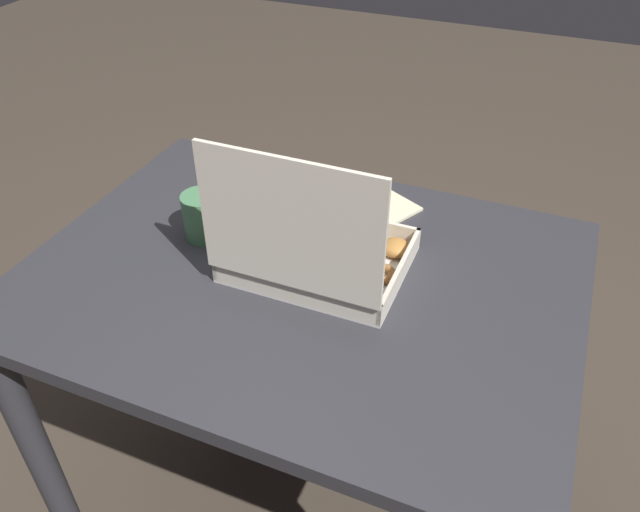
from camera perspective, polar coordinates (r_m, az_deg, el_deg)
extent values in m
plane|color=#42382D|center=(1.70, -1.23, -21.24)|extent=(8.00, 8.00, 0.00)
cube|color=#2D2D33|center=(1.15, -1.71, -2.00)|extent=(0.99, 0.74, 0.03)
cylinder|color=#2D2D33|center=(1.57, 18.86, -9.40)|extent=(0.06, 0.06, 0.71)
cylinder|color=#2D2D33|center=(1.77, -10.51, -1.59)|extent=(0.06, 0.06, 0.71)
cylinder|color=#2D2D33|center=(1.45, -24.20, -16.46)|extent=(0.06, 0.06, 0.71)
cube|color=silver|center=(1.15, 0.00, -0.67)|extent=(0.31, 0.24, 0.01)
cube|color=beige|center=(1.22, 2.08, 3.26)|extent=(0.31, 0.01, 0.04)
cube|color=beige|center=(1.05, -2.41, -3.27)|extent=(0.31, 0.01, 0.04)
cube|color=beige|center=(1.10, 7.33, -1.59)|extent=(0.01, 0.24, 0.04)
cube|color=beige|center=(1.19, -6.76, 1.93)|extent=(0.01, 0.24, 0.04)
cube|color=beige|center=(0.96, -2.82, 2.71)|extent=(0.31, 0.01, 0.24)
ellipsoid|color=#B77A38|center=(1.17, 6.90, 0.77)|extent=(0.05, 0.05, 0.03)
torus|color=tan|center=(1.18, 4.07, 1.12)|extent=(0.05, 0.05, 0.02)
torus|color=black|center=(1.20, 1.31, 1.76)|extent=(0.05, 0.05, 0.01)
ellipsoid|color=white|center=(1.22, -1.22, 2.76)|extent=(0.05, 0.05, 0.03)
ellipsoid|color=white|center=(1.23, -3.68, 3.11)|extent=(0.05, 0.05, 0.02)
torus|color=#9E6633|center=(1.11, 5.64, -1.61)|extent=(0.05, 0.05, 0.02)
ellipsoid|color=#381E11|center=(1.12, 2.82, -0.78)|extent=(0.05, 0.05, 0.03)
ellipsoid|color=pink|center=(1.14, 0.08, -0.08)|extent=(0.05, 0.05, 0.03)
ellipsoid|color=tan|center=(1.16, -2.77, 0.79)|extent=(0.05, 0.05, 0.03)
ellipsoid|color=#9E6633|center=(1.18, -5.16, 1.28)|extent=(0.05, 0.05, 0.02)
torus|color=#B77A38|center=(1.06, 4.25, -3.99)|extent=(0.05, 0.05, 0.02)
torus|color=#9E6633|center=(1.08, 1.45, -3.16)|extent=(0.05, 0.05, 0.01)
ellipsoid|color=pink|center=(1.08, -1.45, -2.26)|extent=(0.05, 0.05, 0.03)
ellipsoid|color=black|center=(1.11, -4.31, -1.32)|extent=(0.05, 0.05, 0.03)
ellipsoid|color=#B77A38|center=(1.13, -7.13, -0.77)|extent=(0.05, 0.05, 0.03)
cylinder|color=#4C8456|center=(1.22, -10.65, 3.60)|extent=(0.08, 0.08, 0.09)
cylinder|color=black|center=(1.20, -10.88, 5.27)|extent=(0.06, 0.06, 0.01)
cube|color=beige|center=(1.33, 5.64, 4.93)|extent=(0.18, 0.15, 0.01)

